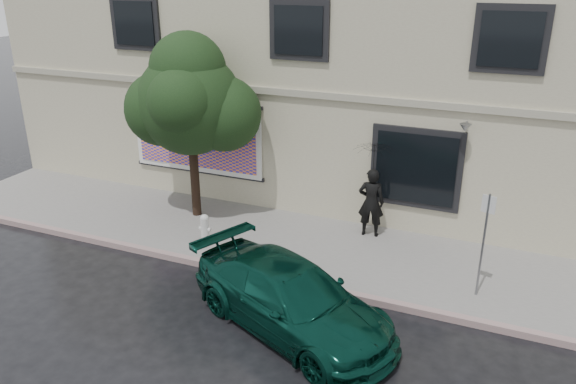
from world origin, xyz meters
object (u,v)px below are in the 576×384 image
at_px(pedestrian, 371,202).
at_px(fire_hydrant, 205,229).
at_px(street_tree, 190,103).
at_px(car, 291,298).

height_order(pedestrian, fire_hydrant, pedestrian).
xyz_separation_m(pedestrian, street_tree, (-4.86, -0.61, 2.28)).
distance_m(pedestrian, fire_hydrant, 4.29).
relative_size(street_tree, fire_hydrant, 5.94).
bearing_deg(pedestrian, fire_hydrant, 20.96).
relative_size(pedestrian, fire_hydrant, 2.37).
bearing_deg(street_tree, fire_hydrant, -51.95).
height_order(car, street_tree, street_tree).
bearing_deg(street_tree, pedestrian, 7.13).
xyz_separation_m(car, street_tree, (-4.44, 3.77, 2.67)).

